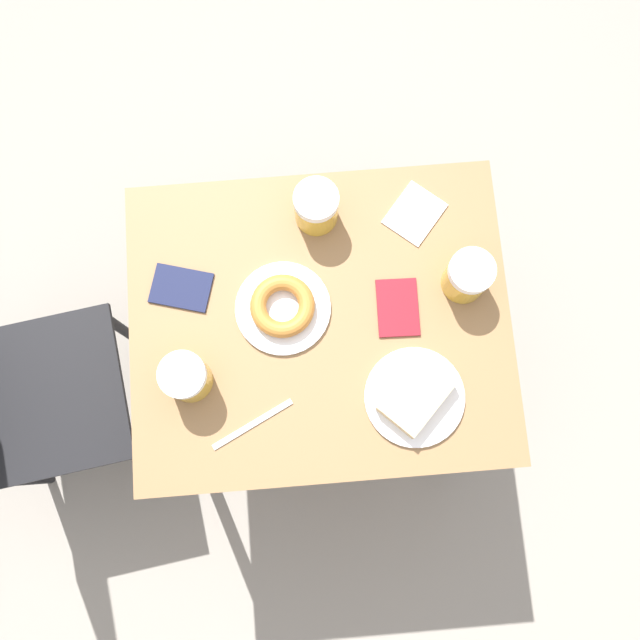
% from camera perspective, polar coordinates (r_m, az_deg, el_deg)
% --- Properties ---
extents(ground_plane, '(8.00, 8.00, 0.00)m').
position_cam_1_polar(ground_plane, '(2.25, 0.00, -3.82)').
color(ground_plane, gray).
extents(table, '(0.67, 0.82, 0.74)m').
position_cam_1_polar(table, '(1.60, 0.00, -0.72)').
color(table, olive).
rests_on(table, ground_plane).
extents(plate_with_cake, '(0.21, 0.21, 0.05)m').
position_cam_1_polar(plate_with_cake, '(1.49, 7.64, -6.08)').
color(plate_with_cake, silver).
rests_on(plate_with_cake, table).
extents(plate_with_donut, '(0.20, 0.20, 0.04)m').
position_cam_1_polar(plate_with_donut, '(1.51, -3.01, 1.06)').
color(plate_with_donut, silver).
rests_on(plate_with_donut, table).
extents(beer_mug_left, '(0.10, 0.10, 0.11)m').
position_cam_1_polar(beer_mug_left, '(1.47, -10.66, -4.53)').
color(beer_mug_left, gold).
rests_on(beer_mug_left, table).
extents(beer_mug_center, '(0.10, 0.10, 0.11)m').
position_cam_1_polar(beer_mug_center, '(1.52, 11.72, 3.45)').
color(beer_mug_center, gold).
rests_on(beer_mug_center, table).
extents(beer_mug_right, '(0.10, 0.10, 0.11)m').
position_cam_1_polar(beer_mug_right, '(1.53, -0.30, 9.02)').
color(beer_mug_right, gold).
rests_on(beer_mug_right, table).
extents(napkin_folded, '(0.15, 0.15, 0.00)m').
position_cam_1_polar(napkin_folded, '(1.60, 7.58, 8.43)').
color(napkin_folded, white).
rests_on(napkin_folded, table).
extents(fork, '(0.09, 0.17, 0.00)m').
position_cam_1_polar(fork, '(1.50, -5.41, -8.30)').
color(fork, silver).
rests_on(fork, table).
extents(passport_near_edge, '(0.12, 0.15, 0.01)m').
position_cam_1_polar(passport_near_edge, '(1.56, -11.05, 2.54)').
color(passport_near_edge, '#141938').
rests_on(passport_near_edge, table).
extents(passport_far_edge, '(0.13, 0.09, 0.01)m').
position_cam_1_polar(passport_far_edge, '(1.53, 6.24, 0.99)').
color(passport_far_edge, maroon).
rests_on(passport_far_edge, table).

